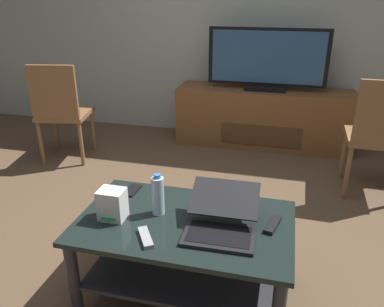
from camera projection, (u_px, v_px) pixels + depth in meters
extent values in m
plane|color=brown|center=(176.00, 248.00, 2.42)|extent=(7.68, 7.68, 0.00)
cube|color=#A8B2A8|center=(237.00, 3.00, 3.90)|extent=(6.40, 0.12, 2.80)
cube|color=black|center=(185.00, 223.00, 1.92)|extent=(1.08, 0.66, 0.03)
cube|color=#2D2D33|center=(185.00, 266.00, 2.02)|extent=(0.95, 0.58, 0.02)
cylinder|color=#2D2D33|center=(74.00, 278.00, 1.86)|extent=(0.06, 0.06, 0.42)
cylinder|color=#2D2D33|center=(121.00, 218.00, 2.37)|extent=(0.06, 0.06, 0.42)
cylinder|color=#2D2D33|center=(282.00, 241.00, 2.14)|extent=(0.06, 0.06, 0.42)
cube|color=brown|center=(263.00, 118.00, 3.96)|extent=(1.77, 0.45, 0.59)
cube|color=#55351C|center=(260.00, 136.00, 3.80)|extent=(0.80, 0.01, 0.21)
cube|color=black|center=(265.00, 87.00, 3.82)|extent=(0.41, 0.20, 0.05)
cube|color=black|center=(267.00, 57.00, 3.70)|extent=(1.16, 0.04, 0.55)
cube|color=#2D517A|center=(267.00, 57.00, 3.68)|extent=(1.08, 0.01, 0.49)
cube|color=brown|center=(376.00, 138.00, 2.95)|extent=(0.45, 0.45, 0.04)
cylinder|color=brown|center=(343.00, 154.00, 3.26)|extent=(0.04, 0.04, 0.44)
cylinder|color=brown|center=(347.00, 173.00, 2.92)|extent=(0.04, 0.04, 0.44)
cube|color=brown|center=(65.00, 114.00, 3.60)|extent=(0.52, 0.52, 0.04)
cube|color=brown|center=(53.00, 94.00, 3.31)|extent=(0.42, 0.12, 0.49)
cylinder|color=brown|center=(93.00, 131.00, 3.85)|extent=(0.04, 0.04, 0.42)
cylinder|color=brown|center=(56.00, 130.00, 3.87)|extent=(0.04, 0.04, 0.42)
cylinder|color=brown|center=(81.00, 144.00, 3.50)|extent=(0.04, 0.04, 0.42)
cylinder|color=brown|center=(41.00, 144.00, 3.52)|extent=(0.04, 0.04, 0.42)
cube|color=black|center=(219.00, 236.00, 1.78)|extent=(0.34, 0.24, 0.02)
cube|color=black|center=(219.00, 234.00, 1.77)|extent=(0.30, 0.19, 0.00)
cube|color=black|center=(225.00, 198.00, 1.88)|extent=(0.34, 0.22, 0.10)
cube|color=teal|center=(225.00, 199.00, 1.87)|extent=(0.31, 0.19, 0.09)
cube|color=white|center=(112.00, 204.00, 1.90)|extent=(0.13, 0.11, 0.16)
cube|color=#19D84C|center=(108.00, 219.00, 1.87)|extent=(0.08, 0.00, 0.01)
cylinder|color=silver|center=(158.00, 196.00, 1.93)|extent=(0.06, 0.06, 0.20)
cylinder|color=blue|center=(157.00, 176.00, 1.89)|extent=(0.04, 0.04, 0.02)
cube|color=black|center=(132.00, 190.00, 2.19)|extent=(0.08, 0.14, 0.01)
cube|color=black|center=(273.00, 225.00, 1.86)|extent=(0.08, 0.17, 0.02)
cube|color=#99999E|center=(146.00, 237.00, 1.76)|extent=(0.12, 0.16, 0.02)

